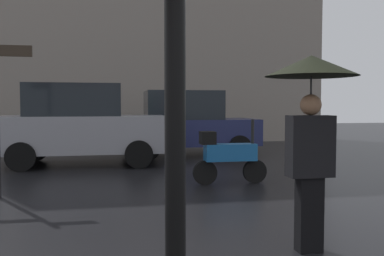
% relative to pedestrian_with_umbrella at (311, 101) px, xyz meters
% --- Properties ---
extents(pedestrian_with_umbrella, '(0.93, 0.93, 2.00)m').
position_rel_pedestrian_with_umbrella_xyz_m(pedestrian_with_umbrella, '(0.00, 0.00, 0.00)').
color(pedestrian_with_umbrella, black).
rests_on(pedestrian_with_umbrella, ground).
extents(parked_scooter, '(1.44, 0.32, 1.23)m').
position_rel_pedestrian_with_umbrella_xyz_m(parked_scooter, '(0.17, 3.69, -0.99)').
color(parked_scooter, black).
rests_on(parked_scooter, ground).
extents(parked_car_left, '(4.10, 2.05, 2.03)m').
position_rel_pedestrian_with_umbrella_xyz_m(parked_car_left, '(-2.77, 6.94, -0.52)').
color(parked_car_left, gray).
rests_on(parked_car_left, ground).
extents(parked_car_right, '(4.01, 2.05, 1.93)m').
position_rel_pedestrian_with_umbrella_xyz_m(parked_car_right, '(0.20, 8.40, -0.57)').
color(parked_car_right, '#1E234C').
rests_on(parked_car_right, ground).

